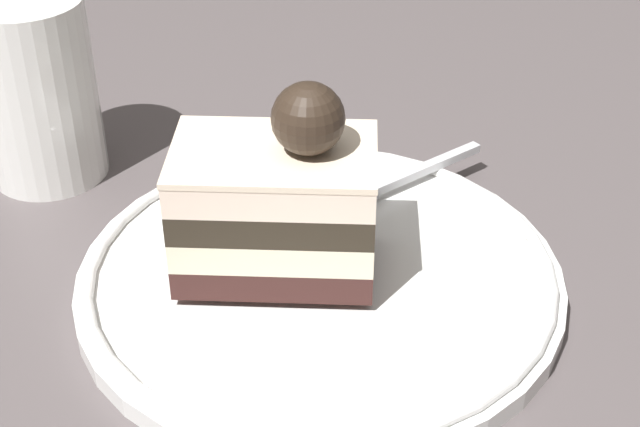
{
  "coord_description": "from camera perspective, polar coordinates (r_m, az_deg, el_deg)",
  "views": [
    {
      "loc": [
        -0.1,
        -0.35,
        0.3
      ],
      "look_at": [
        -0.02,
        0.01,
        0.05
      ],
      "focal_mm": 52.49,
      "sensor_mm": 36.0,
      "label": 1
    }
  ],
  "objects": [
    {
      "name": "fork",
      "position": [
        0.52,
        4.57,
        1.96
      ],
      "size": [
        0.11,
        0.06,
        0.0
      ],
      "color": "silver",
      "rests_on": "dessert_plate"
    },
    {
      "name": "cake_slice",
      "position": [
        0.44,
        -2.59,
        0.77
      ],
      "size": [
        0.11,
        0.09,
        0.1
      ],
      "color": "#391E1B",
      "rests_on": "dessert_plate"
    },
    {
      "name": "dessert_plate",
      "position": [
        0.47,
        -0.0,
        -3.82
      ],
      "size": [
        0.24,
        0.24,
        0.02
      ],
      "color": "white",
      "rests_on": "ground_plane"
    },
    {
      "name": "drink_glass_far",
      "position": [
        0.56,
        -16.8,
        6.8
      ],
      "size": [
        0.07,
        0.07,
        0.11
      ],
      "color": "white",
      "rests_on": "ground_plane"
    },
    {
      "name": "ground_plane",
      "position": [
        0.47,
        2.48,
        -5.04
      ],
      "size": [
        2.4,
        2.4,
        0.0
      ],
      "primitive_type": "plane",
      "color": "#544C4D"
    }
  ]
}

